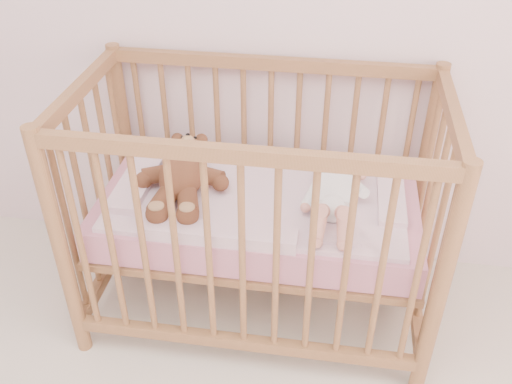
# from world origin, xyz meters

# --- Properties ---
(crib) EXTENTS (1.36, 0.76, 1.00)m
(crib) POSITION_xyz_m (0.08, 1.60, 0.50)
(crib) COLOR #9C6A42
(crib) RESTS_ON floor
(mattress) EXTENTS (1.22, 0.62, 0.13)m
(mattress) POSITION_xyz_m (0.08, 1.60, 0.49)
(mattress) COLOR pink
(mattress) RESTS_ON crib
(blanket) EXTENTS (1.10, 0.58, 0.06)m
(blanket) POSITION_xyz_m (0.08, 1.60, 0.56)
(blanket) COLOR #E69EBC
(blanket) RESTS_ON mattress
(baby) EXTENTS (0.25, 0.52, 0.13)m
(baby) POSITION_xyz_m (0.36, 1.58, 0.64)
(baby) COLOR white
(baby) RESTS_ON blanket
(teddy_bear) EXTENTS (0.42, 0.56, 0.15)m
(teddy_bear) POSITION_xyz_m (-0.21, 1.58, 0.65)
(teddy_bear) COLOR brown
(teddy_bear) RESTS_ON blanket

